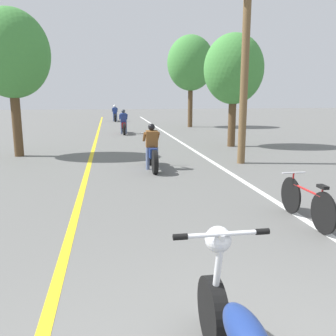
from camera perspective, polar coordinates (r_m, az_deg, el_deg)
name	(u,v)px	position (r m, az deg, el deg)	size (l,w,h in m)	color
lane_stripe_center	(93,152)	(14.09, -11.99, 2.56)	(0.14, 48.00, 0.01)	yellow
lane_stripe_edge	(192,149)	(14.46, 3.93, 3.00)	(0.14, 48.00, 0.01)	white
utility_pole	(245,66)	(11.54, 12.22, 15.66)	(1.10, 0.24, 5.86)	brown
roadside_tree_right_near	(234,70)	(15.48, 10.50, 15.24)	(2.50, 2.25, 4.66)	#513A23
roadside_tree_right_far	(191,63)	(25.26, 3.67, 16.40)	(3.22, 2.89, 6.20)	#513A23
roadside_tree_left	(11,54)	(13.79, -23.87, 16.32)	(2.62, 2.35, 5.05)	#513A23
motorcycle_rider_lead	(152,152)	(10.46, -2.61, 2.59)	(0.50, 2.07, 1.34)	black
motorcycle_rider_mid	(124,125)	(20.70, -7.13, 6.92)	(0.50, 2.12, 1.39)	black
motorcycle_rider_far	(115,115)	(31.38, -8.50, 8.41)	(0.50, 2.14, 1.41)	black
bicycle_parked	(306,202)	(6.46, 21.28, -5.10)	(0.44, 1.69, 0.78)	black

